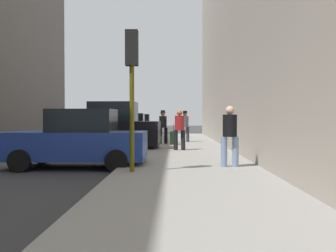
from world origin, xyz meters
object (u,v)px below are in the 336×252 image
(fire_hydrant, at_px, (150,140))
(parked_black_suv, at_px, (110,129))
(parked_dark_green_sedan, at_px, (134,127))
(pedestrian_in_jeans, at_px, (230,133))
(pedestrian_in_red_jacket, at_px, (179,128))
(parked_blue_sedan, at_px, (78,140))
(rolling_suitcase, at_px, (174,138))
(parked_gray_coupe, at_px, (126,129))
(traffic_light, at_px, (132,69))
(pedestrian_with_beanie, at_px, (185,125))
(pedestrian_with_fedora, at_px, (163,125))

(fire_hydrant, bearing_deg, parked_black_suv, -162.65)
(parked_dark_green_sedan, bearing_deg, fire_hydrant, -79.64)
(pedestrian_in_jeans, distance_m, pedestrian_in_red_jacket, 5.57)
(parked_blue_sedan, xyz_separation_m, rolling_suitcase, (2.90, 7.99, -0.36))
(parked_gray_coupe, bearing_deg, parked_blue_sedan, -90.00)
(parked_gray_coupe, distance_m, pedestrian_in_red_jacket, 7.26)
(traffic_light, relative_size, pedestrian_with_beanie, 2.03)
(parked_blue_sedan, bearing_deg, pedestrian_with_fedora, 74.91)
(parked_blue_sedan, height_order, fire_hydrant, parked_blue_sedan)
(pedestrian_with_beanie, distance_m, rolling_suitcase, 2.25)
(parked_black_suv, height_order, rolling_suitcase, parked_black_suv)
(parked_blue_sedan, distance_m, pedestrian_in_jeans, 4.57)
(parked_blue_sedan, distance_m, fire_hydrant, 6.55)
(traffic_light, height_order, pedestrian_in_red_jacket, traffic_light)
(parked_blue_sedan, relative_size, fire_hydrant, 5.97)
(pedestrian_in_jeans, bearing_deg, rolling_suitcase, 100.35)
(parked_gray_coupe, height_order, pedestrian_in_red_jacket, pedestrian_in_red_jacket)
(fire_hydrant, relative_size, pedestrian_with_fedora, 0.40)
(pedestrian_in_red_jacket, bearing_deg, pedestrian_with_beanie, 85.87)
(parked_gray_coupe, height_order, fire_hydrant, parked_gray_coupe)
(pedestrian_with_beanie, distance_m, pedestrian_in_red_jacket, 5.43)
(parked_dark_green_sedan, relative_size, pedestrian_with_beanie, 2.39)
(fire_hydrant, bearing_deg, pedestrian_in_jeans, -69.12)
(parked_dark_green_sedan, distance_m, pedestrian_with_fedora, 7.88)
(traffic_light, relative_size, pedestrian_with_fedora, 2.03)
(parked_blue_sedan, bearing_deg, parked_dark_green_sedan, 90.00)
(parked_dark_green_sedan, bearing_deg, rolling_suitcase, -70.47)
(pedestrian_in_red_jacket, bearing_deg, traffic_light, -101.44)
(fire_hydrant, xyz_separation_m, pedestrian_with_beanie, (1.74, 3.76, 0.64))
(traffic_light, bearing_deg, parked_blue_sedan, 135.82)
(parked_blue_sedan, xyz_separation_m, pedestrian_in_jeans, (4.50, -0.77, 0.26))
(parked_blue_sedan, height_order, parked_dark_green_sedan, same)
(parked_black_suv, bearing_deg, parked_gray_coupe, 90.00)
(parked_black_suv, xyz_separation_m, fire_hydrant, (1.80, 0.56, -0.54))
(parked_dark_green_sedan, height_order, traffic_light, traffic_light)
(pedestrian_in_jeans, distance_m, rolling_suitcase, 8.93)
(pedestrian_in_jeans, bearing_deg, parked_gray_coupe, 110.65)
(parked_gray_coupe, distance_m, parked_dark_green_sedan, 4.99)
(pedestrian_in_red_jacket, xyz_separation_m, rolling_suitcase, (-0.26, 3.36, -0.61))
(pedestrian_with_beanie, xyz_separation_m, pedestrian_in_jeans, (0.95, -10.82, -0.03))
(pedestrian_in_jeans, height_order, rolling_suitcase, pedestrian_in_jeans)
(traffic_light, height_order, pedestrian_with_fedora, traffic_light)
(parked_dark_green_sedan, height_order, rolling_suitcase, parked_dark_green_sedan)
(fire_hydrant, xyz_separation_m, pedestrian_in_jeans, (2.69, -7.06, 0.61))
(traffic_light, relative_size, pedestrian_in_red_jacket, 2.11)
(parked_black_suv, bearing_deg, pedestrian_with_fedora, 51.28)
(parked_black_suv, xyz_separation_m, pedestrian_with_fedora, (2.33, 2.90, 0.10))
(parked_blue_sedan, height_order, pedestrian_in_red_jacket, pedestrian_in_red_jacket)
(traffic_light, height_order, pedestrian_in_jeans, traffic_light)
(pedestrian_with_beanie, xyz_separation_m, pedestrian_in_red_jacket, (-0.39, -5.42, -0.03))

